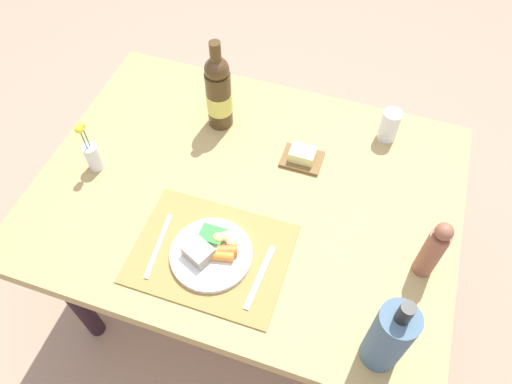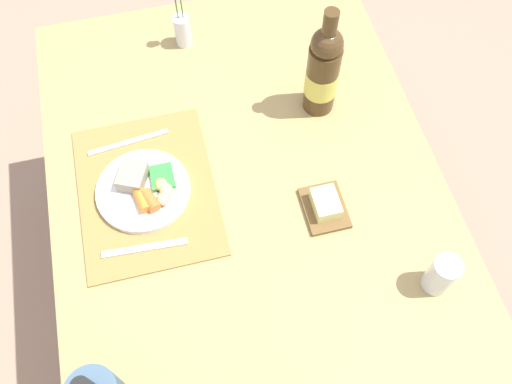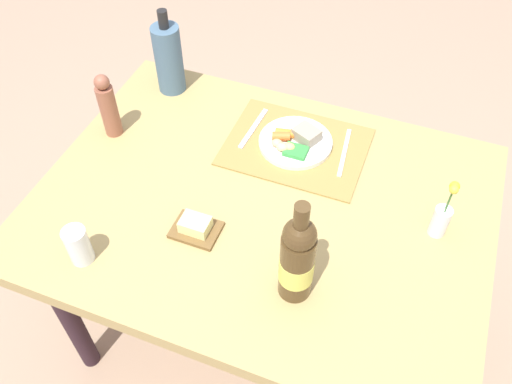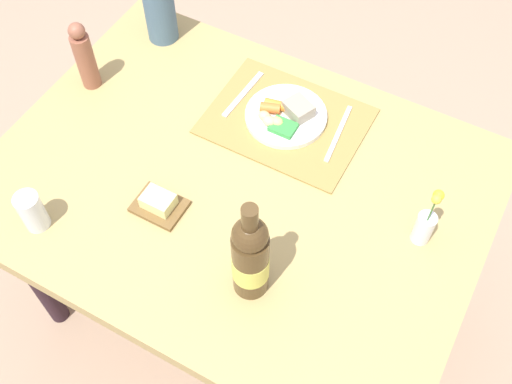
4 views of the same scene
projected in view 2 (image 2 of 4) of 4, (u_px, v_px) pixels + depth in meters
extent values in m
plane|color=tan|center=(248.00, 278.00, 2.04)|extent=(8.00, 8.00, 0.00)
cube|color=tan|center=(245.00, 183.00, 1.43)|extent=(1.30, 0.98, 0.05)
cylinder|color=#2C1B22|center=(109.00, 128.00, 1.95)|extent=(0.06, 0.06, 0.68)
cylinder|color=#2C1B22|center=(312.00, 88.00, 2.04)|extent=(0.06, 0.06, 0.68)
cylinder|color=#2C1B22|center=(422.00, 383.00, 1.54)|extent=(0.06, 0.06, 0.68)
cube|color=olive|center=(147.00, 190.00, 1.38)|extent=(0.44, 0.33, 0.01)
cylinder|color=white|center=(143.00, 190.00, 1.37)|extent=(0.23, 0.23, 0.02)
cube|color=gray|center=(133.00, 176.00, 1.36)|extent=(0.10, 0.09, 0.04)
cylinder|color=orange|center=(141.00, 199.00, 1.34)|extent=(0.07, 0.04, 0.03)
cylinder|color=orange|center=(150.00, 200.00, 1.33)|extent=(0.06, 0.05, 0.03)
ellipsoid|color=#DDC16E|center=(161.00, 185.00, 1.36)|extent=(0.04, 0.03, 0.02)
ellipsoid|color=#D2C17D|center=(166.00, 190.00, 1.35)|extent=(0.04, 0.03, 0.03)
ellipsoid|color=tan|center=(163.00, 199.00, 1.34)|extent=(0.04, 0.03, 0.02)
cube|color=green|center=(162.00, 177.00, 1.37)|extent=(0.07, 0.06, 0.01)
cube|color=silver|center=(128.00, 142.00, 1.45)|extent=(0.04, 0.21, 0.00)
cube|color=silver|center=(145.00, 248.00, 1.30)|extent=(0.03, 0.20, 0.00)
cylinder|color=#49351B|center=(322.00, 79.00, 1.42)|extent=(0.08, 0.08, 0.21)
sphere|color=#49351B|center=(327.00, 44.00, 1.31)|extent=(0.08, 0.08, 0.08)
cylinder|color=#49351B|center=(330.00, 27.00, 1.27)|extent=(0.04, 0.04, 0.09)
cylinder|color=#DFDB5C|center=(321.00, 81.00, 1.43)|extent=(0.09, 0.09, 0.07)
cylinder|color=silver|center=(183.00, 31.00, 1.58)|extent=(0.05, 0.05, 0.10)
cylinder|color=#3F7233|center=(178.00, 19.00, 1.54)|extent=(0.00, 0.00, 0.18)
cylinder|color=#3F7233|center=(183.00, 18.00, 1.54)|extent=(0.00, 0.00, 0.18)
cylinder|color=silver|center=(441.00, 275.00, 1.22)|extent=(0.06, 0.06, 0.11)
cylinder|color=silver|center=(438.00, 278.00, 1.24)|extent=(0.06, 0.06, 0.06)
cube|color=brown|center=(324.00, 208.00, 1.36)|extent=(0.13, 0.10, 0.01)
cube|color=#E5E48F|center=(326.00, 203.00, 1.34)|extent=(0.08, 0.06, 0.04)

